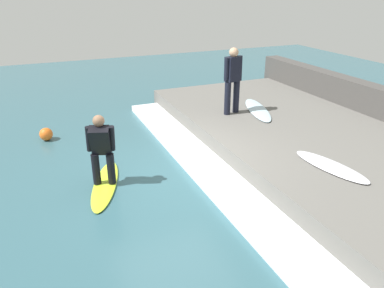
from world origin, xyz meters
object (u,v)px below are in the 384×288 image
surfboard_riding (105,184)px  surfer_waiting_near (233,77)px  surfer_riding (101,147)px  marker_buoy (46,134)px  surfboard_waiting_near (258,110)px  surfboard_spare (331,166)px

surfboard_riding → surfer_waiting_near: (3.75, 1.67, 1.47)m
surfer_riding → marker_buoy: (-0.92, 2.97, -0.69)m
surfer_riding → marker_buoy: size_ratio=4.33×
surfer_waiting_near → marker_buoy: surfer_waiting_near is taller
marker_buoy → surfboard_waiting_near: bearing=-14.5°
surfer_riding → surfer_waiting_near: 4.16m
surfboard_riding → marker_buoy: 3.11m
surfer_waiting_near → surfboard_waiting_near: size_ratio=0.83×
surfer_waiting_near → marker_buoy: 5.03m
surfboard_waiting_near → marker_buoy: surfboard_waiting_near is taller
surfer_riding → surfboard_spare: surfer_riding is taller
surfboard_waiting_near → surfboard_spare: 3.53m
surfboard_waiting_near → surfer_riding: bearing=-160.9°
surfboard_spare → marker_buoy: bearing=134.8°
surfboard_riding → surfboard_spare: size_ratio=1.24×
surfboard_riding → surfboard_waiting_near: surfboard_waiting_near is taller
surfer_riding → marker_buoy: 3.19m
surfer_waiting_near → marker_buoy: (-4.68, 1.30, -1.33)m
surfboard_spare → marker_buoy: size_ratio=5.11×
surfboard_riding → surfer_waiting_near: size_ratio=1.21×
surfboard_riding → surfer_riding: size_ratio=1.46×
surfboard_spare → surfer_riding: bearing=153.9°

